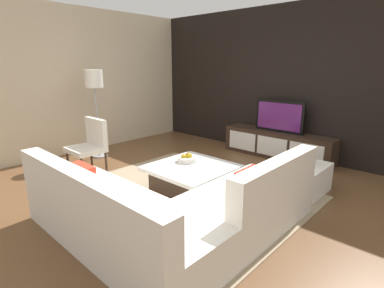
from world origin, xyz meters
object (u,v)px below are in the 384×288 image
object	(u,v)px
ottoman	(298,177)
fruit_bowl	(187,158)
media_console	(277,144)
sectional_couch	(171,211)
decorative_ball	(300,154)
television	(279,116)
accent_chair_near	(91,142)
floor_lamp	(94,84)
coffee_table	(192,178)

from	to	relation	value
ottoman	fruit_bowl	bearing A→B (deg)	-142.38
media_console	fruit_bowl	distance (m)	2.22
sectional_couch	ottoman	size ratio (longest dim) A/B	3.37
media_console	decorative_ball	bearing A→B (deg)	-51.95
decorative_ball	ottoman	bearing A→B (deg)	0.00
decorative_ball	television	bearing A→B (deg)	128.04
accent_chair_near	fruit_bowl	distance (m)	1.75
media_console	floor_lamp	distance (m)	3.59
television	ottoman	bearing A→B (deg)	-51.96
sectional_couch	decorative_ball	distance (m)	2.09
fruit_bowl	decorative_ball	world-z (taller)	decorative_ball
sectional_couch	accent_chair_near	distance (m)	2.49
coffee_table	accent_chair_near	world-z (taller)	accent_chair_near
media_console	television	world-z (taller)	television
sectional_couch	ottoman	xyz separation A→B (m)	(0.46, 2.02, -0.09)
coffee_table	fruit_bowl	size ratio (longest dim) A/B	3.78
television	floor_lamp	xyz separation A→B (m)	(-2.53, -2.29, 0.58)
coffee_table	fruit_bowl	world-z (taller)	fruit_bowl
ottoman	sectional_couch	bearing A→B (deg)	-102.80
floor_lamp	decorative_ball	world-z (taller)	floor_lamp
fruit_bowl	decorative_ball	distance (m)	1.58
media_console	television	size ratio (longest dim) A/B	2.23
ottoman	fruit_bowl	size ratio (longest dim) A/B	2.50
floor_lamp	fruit_bowl	xyz separation A→B (m)	(2.25, 0.09, -0.95)
sectional_couch	accent_chair_near	size ratio (longest dim) A/B	2.71
television	sectional_couch	size ratio (longest dim) A/B	0.40
television	floor_lamp	world-z (taller)	floor_lamp
floor_lamp	ottoman	xyz separation A→B (m)	(3.50, 1.05, -1.18)
television	floor_lamp	size ratio (longest dim) A/B	0.58
television	fruit_bowl	size ratio (longest dim) A/B	3.39
media_console	accent_chair_near	distance (m)	3.39
accent_chair_near	decorative_ball	world-z (taller)	accent_chair_near
television	accent_chair_near	world-z (taller)	television
accent_chair_near	fruit_bowl	xyz separation A→B (m)	(1.65, 0.59, -0.07)
sectional_couch	ottoman	world-z (taller)	sectional_couch
media_console	accent_chair_near	xyz separation A→B (m)	(-1.93, -2.78, 0.24)
media_console	decorative_ball	size ratio (longest dim) A/B	7.92
fruit_bowl	decorative_ball	xyz separation A→B (m)	(1.25, 0.96, 0.11)
television	ottoman	xyz separation A→B (m)	(0.97, -1.24, -0.59)
media_console	coffee_table	bearing A→B (deg)	-92.49
ottoman	fruit_bowl	distance (m)	1.59
coffee_table	floor_lamp	bearing A→B (deg)	179.82
accent_chair_near	ottoman	distance (m)	3.29
coffee_table	decorative_ball	xyz separation A→B (m)	(1.07, 1.06, 0.33)
media_console	ottoman	xyz separation A→B (m)	(0.97, -1.24, -0.05)
decorative_ball	sectional_couch	bearing A→B (deg)	-102.80
media_console	coffee_table	distance (m)	2.30
sectional_couch	ottoman	bearing A→B (deg)	77.20
accent_chair_near	sectional_couch	bearing A→B (deg)	-18.51
sectional_couch	coffee_table	xyz separation A→B (m)	(-0.61, 0.96, -0.08)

